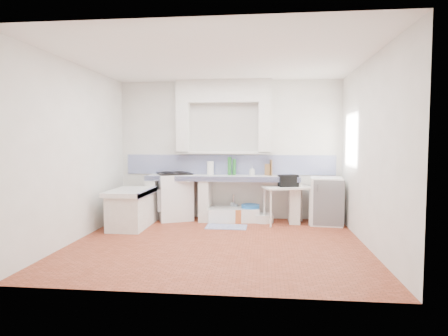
# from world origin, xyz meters

# --- Properties ---
(floor) EXTENTS (4.50, 4.50, 0.00)m
(floor) POSITION_xyz_m (0.00, 0.00, 0.00)
(floor) COLOR #9E452D
(floor) RESTS_ON ground
(ceiling) EXTENTS (4.50, 4.50, 0.00)m
(ceiling) POSITION_xyz_m (0.00, 0.00, 2.80)
(ceiling) COLOR white
(ceiling) RESTS_ON ground
(wall_back) EXTENTS (4.50, 0.00, 4.50)m
(wall_back) POSITION_xyz_m (0.00, 2.00, 1.40)
(wall_back) COLOR white
(wall_back) RESTS_ON ground
(wall_front) EXTENTS (4.50, 0.00, 4.50)m
(wall_front) POSITION_xyz_m (0.00, -2.00, 1.40)
(wall_front) COLOR white
(wall_front) RESTS_ON ground
(wall_left) EXTENTS (0.00, 4.50, 4.50)m
(wall_left) POSITION_xyz_m (-2.25, 0.00, 1.40)
(wall_left) COLOR white
(wall_left) RESTS_ON ground
(wall_right) EXTENTS (0.00, 4.50, 4.50)m
(wall_right) POSITION_xyz_m (2.25, 0.00, 1.40)
(wall_right) COLOR white
(wall_right) RESTS_ON ground
(alcove_mass) EXTENTS (1.90, 0.25, 0.45)m
(alcove_mass) POSITION_xyz_m (-0.10, 1.88, 2.58)
(alcove_mass) COLOR white
(alcove_mass) RESTS_ON ground
(window_frame) EXTENTS (0.35, 0.86, 1.06)m
(window_frame) POSITION_xyz_m (2.42, 1.20, 1.60)
(window_frame) COLOR #3A2012
(window_frame) RESTS_ON ground
(lace_valance) EXTENTS (0.01, 0.84, 0.24)m
(lace_valance) POSITION_xyz_m (2.28, 1.20, 1.98)
(lace_valance) COLOR white
(lace_valance) RESTS_ON ground
(counter_slab) EXTENTS (3.00, 0.60, 0.08)m
(counter_slab) POSITION_xyz_m (-0.10, 1.70, 0.86)
(counter_slab) COLOR white
(counter_slab) RESTS_ON ground
(counter_lip) EXTENTS (3.00, 0.04, 0.10)m
(counter_lip) POSITION_xyz_m (-0.10, 1.42, 0.86)
(counter_lip) COLOR navy
(counter_lip) RESTS_ON ground
(counter_pier_left) EXTENTS (0.20, 0.55, 0.82)m
(counter_pier_left) POSITION_xyz_m (-1.50, 1.70, 0.41)
(counter_pier_left) COLOR white
(counter_pier_left) RESTS_ON ground
(counter_pier_mid) EXTENTS (0.20, 0.55, 0.82)m
(counter_pier_mid) POSITION_xyz_m (-0.45, 1.70, 0.41)
(counter_pier_mid) COLOR white
(counter_pier_mid) RESTS_ON ground
(counter_pier_right) EXTENTS (0.20, 0.55, 0.82)m
(counter_pier_right) POSITION_xyz_m (1.30, 1.70, 0.41)
(counter_pier_right) COLOR white
(counter_pier_right) RESTS_ON ground
(peninsula_top) EXTENTS (0.70, 1.10, 0.08)m
(peninsula_top) POSITION_xyz_m (-1.70, 0.90, 0.66)
(peninsula_top) COLOR white
(peninsula_top) RESTS_ON ground
(peninsula_base) EXTENTS (0.60, 1.00, 0.62)m
(peninsula_base) POSITION_xyz_m (-1.70, 0.90, 0.31)
(peninsula_base) COLOR white
(peninsula_base) RESTS_ON ground
(peninsula_lip) EXTENTS (0.04, 1.10, 0.10)m
(peninsula_lip) POSITION_xyz_m (-1.37, 0.90, 0.66)
(peninsula_lip) COLOR navy
(peninsula_lip) RESTS_ON ground
(backsplash) EXTENTS (4.27, 0.03, 0.40)m
(backsplash) POSITION_xyz_m (0.00, 1.99, 1.10)
(backsplash) COLOR navy
(backsplash) RESTS_ON ground
(stove) EXTENTS (0.85, 0.84, 0.92)m
(stove) POSITION_xyz_m (-1.08, 1.71, 0.46)
(stove) COLOR white
(stove) RESTS_ON ground
(sink) EXTENTS (1.07, 0.71, 0.24)m
(sink) POSITION_xyz_m (0.10, 1.68, 0.12)
(sink) COLOR white
(sink) RESTS_ON ground
(side_table) EXTENTS (0.97, 0.72, 0.04)m
(side_table) POSITION_xyz_m (1.15, 1.50, 0.36)
(side_table) COLOR white
(side_table) RESTS_ON ground
(fridge) EXTENTS (0.64, 0.64, 0.90)m
(fridge) POSITION_xyz_m (1.89, 1.57, 0.45)
(fridge) COLOR white
(fridge) RESTS_ON ground
(bucket_red) EXTENTS (0.34, 0.34, 0.26)m
(bucket_red) POSITION_xyz_m (-0.24, 1.70, 0.13)
(bucket_red) COLOR red
(bucket_red) RESTS_ON ground
(bucket_orange) EXTENTS (0.34, 0.34, 0.27)m
(bucket_orange) POSITION_xyz_m (0.21, 1.56, 0.13)
(bucket_orange) COLOR #CB6631
(bucket_orange) RESTS_ON ground
(bucket_blue) EXTENTS (0.45, 0.45, 0.33)m
(bucket_blue) POSITION_xyz_m (0.45, 1.68, 0.17)
(bucket_blue) COLOR blue
(bucket_blue) RESTS_ON ground
(basin_white) EXTENTS (0.46, 0.46, 0.16)m
(basin_white) POSITION_xyz_m (0.70, 1.64, 0.08)
(basin_white) COLOR white
(basin_white) RESTS_ON ground
(water_bottle_a) EXTENTS (0.12, 0.12, 0.33)m
(water_bottle_a) POSITION_xyz_m (0.09, 1.85, 0.17)
(water_bottle_a) COLOR silver
(water_bottle_a) RESTS_ON ground
(water_bottle_b) EXTENTS (0.11, 0.11, 0.31)m
(water_bottle_b) POSITION_xyz_m (0.15, 1.81, 0.15)
(water_bottle_b) COLOR silver
(water_bottle_b) RESTS_ON ground
(black_bag) EXTENTS (0.40, 0.29, 0.22)m
(black_bag) POSITION_xyz_m (1.17, 1.46, 0.83)
(black_bag) COLOR black
(black_bag) RESTS_ON side_table
(green_bottle_a) EXTENTS (0.08, 0.08, 0.36)m
(green_bottle_a) POSITION_xyz_m (0.02, 1.85, 1.08)
(green_bottle_a) COLOR #206527
(green_bottle_a) RESTS_ON counter_slab
(green_bottle_b) EXTENTS (0.08, 0.08, 0.32)m
(green_bottle_b) POSITION_xyz_m (0.12, 1.85, 1.06)
(green_bottle_b) COLOR #206527
(green_bottle_b) RESTS_ON counter_slab
(knife_block) EXTENTS (0.13, 0.11, 0.23)m
(knife_block) POSITION_xyz_m (0.79, 1.85, 1.01)
(knife_block) COLOR olive
(knife_block) RESTS_ON counter_slab
(cutting_board) EXTENTS (0.05, 0.23, 0.31)m
(cutting_board) POSITION_xyz_m (0.85, 1.85, 1.06)
(cutting_board) COLOR olive
(cutting_board) RESTS_ON counter_slab
(paper_towel) EXTENTS (0.15, 0.15, 0.27)m
(paper_towel) POSITION_xyz_m (-0.37, 1.85, 1.04)
(paper_towel) COLOR white
(paper_towel) RESTS_ON counter_slab
(soap_bottle) EXTENTS (0.11, 0.11, 0.18)m
(soap_bottle) POSITION_xyz_m (0.48, 1.84, 0.99)
(soap_bottle) COLOR white
(soap_bottle) RESTS_ON counter_slab
(rug) EXTENTS (0.75, 0.43, 0.01)m
(rug) POSITION_xyz_m (0.03, 1.12, 0.01)
(rug) COLOR #384897
(rug) RESTS_ON ground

